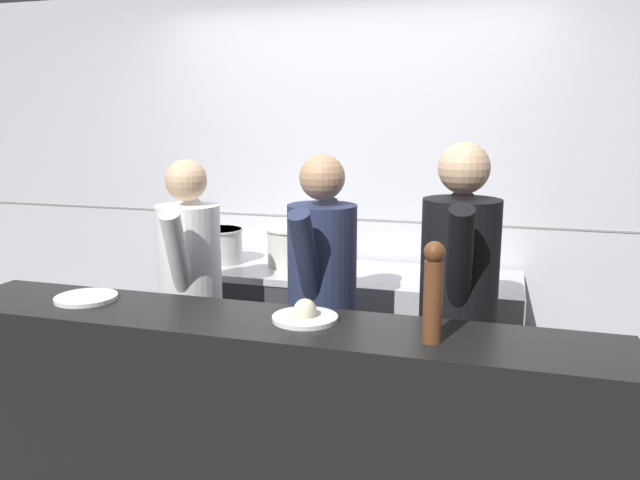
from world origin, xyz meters
The scene contains 12 objects.
wall_back_tiled centered at (0.00, 1.42, 1.30)m, with size 8.00×0.06×2.60m.
oven_range centered at (-0.51, 1.02, 0.45)m, with size 0.96×0.71×0.91m.
prep_counter centered at (0.56, 1.02, 0.44)m, with size 1.05×0.65×0.89m.
pass_counter centered at (0.06, -0.30, 0.50)m, with size 2.79×0.45×1.01m.
stock_pot centered at (-0.72, 0.96, 1.02)m, with size 0.30×0.30×0.21m.
sauce_pot centered at (-0.26, 1.02, 1.03)m, with size 0.32×0.32×0.23m.
plated_dish_main centered at (-0.78, -0.26, 1.02)m, with size 0.27×0.27×0.02m.
plated_dish_appetiser centered at (0.23, -0.25, 1.03)m, with size 0.26×0.26×0.09m.
pepper_mill centered at (0.73, -0.35, 1.20)m, with size 0.08×0.08×0.37m.
chef_head_cook centered at (-0.58, 0.32, 0.89)m, with size 0.39×0.70×1.59m.
chef_sous centered at (0.14, 0.30, 0.91)m, with size 0.35×0.71×1.63m.
chef_line centered at (0.78, 0.27, 0.94)m, with size 0.37×0.74×1.70m.
Camera 1 is at (0.95, -2.49, 1.81)m, focal length 35.00 mm.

